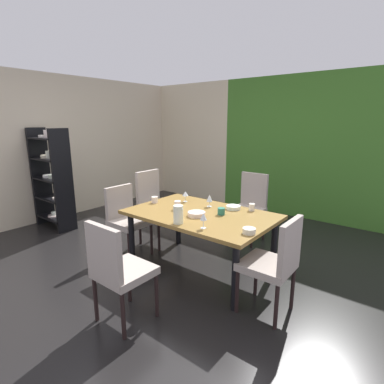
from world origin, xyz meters
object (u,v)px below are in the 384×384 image
object	(u,v)px
cup_west	(221,211)
chair_left_near	(126,216)
wine_glass_center	(203,217)
serving_bowl_north	(197,214)
wine_glass_corner	(209,198)
chair_left_far	(154,204)
wine_glass_rear	(185,194)
serving_bowl_south	(233,207)
cup_front	(252,207)
display_shelf	(51,178)
dining_table	(201,219)
chair_head_far	(250,204)
pitcher_left	(178,214)
cup_near_shelf	(155,200)
cup_right	(178,205)
chair_head_near	(117,268)
serving_bowl_near_window	(249,231)
chair_right_near	(275,261)

from	to	relation	value
cup_west	chair_left_near	bearing A→B (deg)	-164.46
wine_glass_center	serving_bowl_north	distance (m)	0.40
wine_glass_corner	chair_left_far	bearing A→B (deg)	-179.57
chair_left_far	serving_bowl_north	size ratio (longest dim) A/B	5.34
wine_glass_rear	serving_bowl_south	bearing A→B (deg)	8.30
wine_glass_rear	cup_front	xyz separation A→B (m)	(0.87, 0.18, -0.06)
serving_bowl_south	cup_west	distance (m)	0.27
wine_glass_corner	wine_glass_rear	bearing A→B (deg)	-179.02
serving_bowl_north	display_shelf	bearing A→B (deg)	-176.19
dining_table	cup_front	world-z (taller)	cup_front
chair_head_far	display_shelf	world-z (taller)	display_shelf
chair_left_near	cup_front	bearing A→B (deg)	115.84
display_shelf	cup_front	xyz separation A→B (m)	(3.24, 0.76, -0.08)
chair_left_far	pitcher_left	size ratio (longest dim) A/B	5.43
wine_glass_center	serving_bowl_north	bearing A→B (deg)	137.56
display_shelf	pitcher_left	world-z (taller)	display_shelf
dining_table	serving_bowl_north	world-z (taller)	serving_bowl_north
dining_table	cup_near_shelf	bearing A→B (deg)	-177.76
wine_glass_center	wine_glass_corner	bearing A→B (deg)	120.84
cup_right	wine_glass_rear	bearing A→B (deg)	114.01
dining_table	wine_glass_rear	distance (m)	0.55
serving_bowl_north	chair_head_near	bearing A→B (deg)	-90.23
chair_head_near	serving_bowl_south	world-z (taller)	chair_head_near
wine_glass_rear	cup_right	world-z (taller)	wine_glass_rear
serving_bowl_near_window	pitcher_left	bearing A→B (deg)	-164.18
pitcher_left	wine_glass_center	bearing A→B (deg)	9.16
chair_left_near	cup_west	world-z (taller)	chair_left_near
chair_left_far	pitcher_left	xyz separation A→B (m)	(1.08, -0.70, 0.24)
chair_head_near	chair_left_far	size ratio (longest dim) A/B	0.90
display_shelf	serving_bowl_north	size ratio (longest dim) A/B	8.32
display_shelf	cup_right	bearing A→B (deg)	5.96
serving_bowl_north	cup_right	size ratio (longest dim) A/B	1.97
cup_west	pitcher_left	distance (m)	0.56
chair_head_near	display_shelf	xyz separation A→B (m)	(-2.85, 0.91, 0.30)
wine_glass_center	pitcher_left	world-z (taller)	pitcher_left
cup_west	wine_glass_center	bearing A→B (deg)	-77.97
serving_bowl_near_window	cup_near_shelf	size ratio (longest dim) A/B	1.49
chair_head_far	serving_bowl_south	size ratio (longest dim) A/B	5.76
pitcher_left	wine_glass_corner	bearing A→B (deg)	98.60
chair_head_near	display_shelf	bearing A→B (deg)	162.30
chair_right_near	cup_near_shelf	size ratio (longest dim) A/B	11.16
wine_glass_corner	wine_glass_center	bearing A→B (deg)	-59.16
serving_bowl_near_window	pitcher_left	world-z (taller)	pitcher_left
chair_left_near	cup_front	distance (m)	1.63
chair_left_far	chair_left_near	world-z (taller)	chair_left_far
serving_bowl_north	serving_bowl_near_window	xyz separation A→B (m)	(0.71, -0.11, 0.00)
serving_bowl_south	dining_table	bearing A→B (deg)	-121.51
chair_head_far	serving_bowl_south	xyz separation A→B (m)	(0.23, -0.87, 0.19)
dining_table	serving_bowl_near_window	world-z (taller)	serving_bowl_near_window
cup_front	wine_glass_rear	bearing A→B (deg)	-168.32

